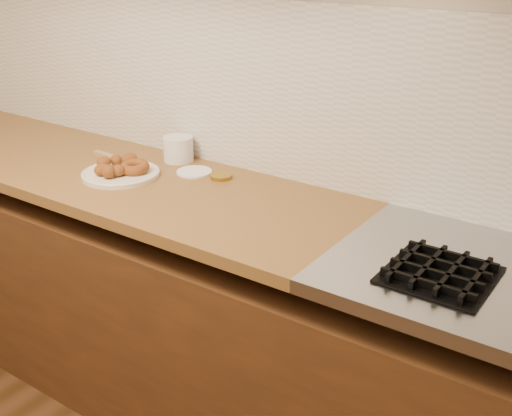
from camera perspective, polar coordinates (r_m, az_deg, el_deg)
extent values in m
cube|color=#B8AA90|center=(2.22, 0.77, 14.31)|extent=(4.00, 0.02, 2.70)
cube|color=#4F2D13|center=(2.34, -3.70, -10.75)|extent=(3.60, 0.60, 0.77)
cube|color=brown|center=(2.54, -15.59, 3.67)|extent=(2.30, 0.62, 0.04)
cube|color=silver|center=(2.24, 0.57, 10.47)|extent=(3.60, 0.02, 0.60)
cube|color=black|center=(1.69, 16.00, -5.74)|extent=(0.26, 0.26, 0.01)
cube|color=black|center=(1.70, 13.22, -4.53)|extent=(0.01, 0.24, 0.02)
cube|color=black|center=(1.60, 14.96, -6.59)|extent=(0.24, 0.01, 0.02)
cube|color=black|center=(1.69, 15.10, -5.03)|extent=(0.01, 0.24, 0.02)
cube|color=black|center=(1.65, 15.70, -5.71)|extent=(0.24, 0.01, 0.02)
cube|color=black|center=(1.67, 17.02, -5.55)|extent=(0.01, 0.24, 0.02)
cube|color=black|center=(1.70, 16.40, -4.88)|extent=(0.24, 0.01, 0.02)
cube|color=black|center=(1.66, 18.98, -6.06)|extent=(0.01, 0.24, 0.02)
cube|color=black|center=(1.76, 17.06, -4.10)|extent=(0.24, 0.01, 0.02)
cylinder|color=silver|center=(2.33, -11.93, 2.98)|extent=(0.27, 0.27, 0.02)
torus|color=brown|center=(2.31, -10.75, 3.59)|extent=(0.12, 0.13, 0.05)
ellipsoid|color=brown|center=(2.39, -12.31, 4.17)|extent=(0.05, 0.04, 0.04)
ellipsoid|color=brown|center=(2.37, -13.38, 3.96)|extent=(0.07, 0.07, 0.04)
ellipsoid|color=brown|center=(2.30, -13.53, 3.34)|extent=(0.05, 0.06, 0.04)
ellipsoid|color=brown|center=(2.27, -12.99, 3.17)|extent=(0.07, 0.07, 0.05)
ellipsoid|color=brown|center=(2.38, -11.18, 4.27)|extent=(0.08, 0.08, 0.05)
ellipsoid|color=brown|center=(2.28, -12.17, 3.28)|extent=(0.06, 0.06, 0.04)
cylinder|color=white|center=(2.44, -6.92, 5.24)|extent=(0.14, 0.14, 0.09)
cylinder|color=white|center=(2.32, -5.51, 3.21)|extent=(0.14, 0.14, 0.01)
cylinder|color=#A9892A|center=(2.26, -3.13, 2.82)|extent=(0.08, 0.08, 0.01)
cube|color=#AD8153|center=(2.52, -12.81, 4.45)|extent=(0.19, 0.04, 0.01)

